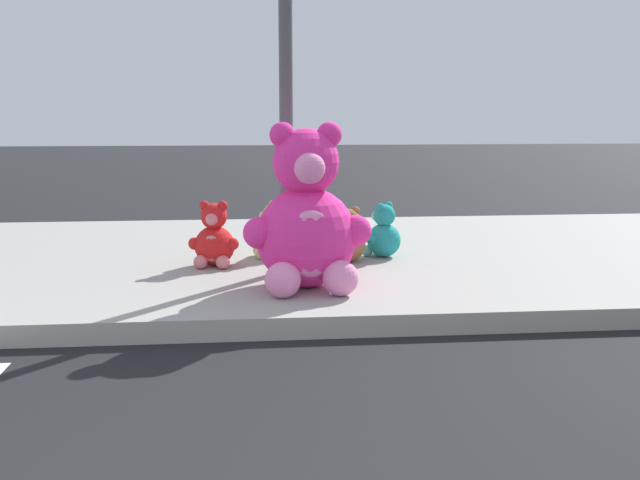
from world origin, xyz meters
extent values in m
cube|color=#9E9B93|center=(0.00, 5.20, 0.07)|extent=(28.00, 4.40, 0.15)
cylinder|color=#4C4C51|center=(1.00, 4.40, 1.75)|extent=(0.11, 0.11, 3.20)
sphere|color=#F22D93|center=(1.11, 3.85, 0.53)|extent=(0.76, 0.76, 0.76)
ellipsoid|color=pink|center=(1.13, 3.58, 0.53)|extent=(0.42, 0.18, 0.49)
sphere|color=#F22D93|center=(1.11, 3.85, 1.09)|extent=(0.50, 0.50, 0.50)
sphere|color=pink|center=(1.12, 3.64, 1.06)|extent=(0.23, 0.23, 0.23)
sphere|color=#F22D93|center=(1.29, 3.86, 1.29)|extent=(0.19, 0.19, 0.19)
sphere|color=#F22D93|center=(1.48, 3.77, 0.58)|extent=(0.24, 0.24, 0.24)
sphere|color=pink|center=(1.34, 3.54, 0.28)|extent=(0.26, 0.26, 0.26)
sphere|color=#F22D93|center=(0.94, 3.84, 1.29)|extent=(0.19, 0.19, 0.19)
sphere|color=#F22D93|center=(0.76, 3.74, 0.58)|extent=(0.24, 0.24, 0.24)
sphere|color=pink|center=(0.92, 3.52, 0.28)|extent=(0.26, 0.26, 0.26)
sphere|color=red|center=(0.39, 4.69, 0.32)|extent=(0.34, 0.34, 0.34)
ellipsoid|color=#DB7B7B|center=(0.37, 4.56, 0.32)|extent=(0.20, 0.10, 0.22)
sphere|color=red|center=(0.39, 4.69, 0.58)|extent=(0.23, 0.23, 0.23)
sphere|color=#DB7B7B|center=(0.38, 4.59, 0.57)|extent=(0.10, 0.10, 0.10)
sphere|color=red|center=(0.47, 4.67, 0.67)|extent=(0.09, 0.09, 0.09)
sphere|color=red|center=(0.55, 4.62, 0.35)|extent=(0.11, 0.11, 0.11)
sphere|color=#DB7B7B|center=(0.46, 4.53, 0.21)|extent=(0.12, 0.12, 0.12)
sphere|color=red|center=(0.31, 4.70, 0.67)|extent=(0.09, 0.09, 0.09)
sphere|color=red|center=(0.22, 4.67, 0.35)|extent=(0.11, 0.11, 0.11)
sphere|color=#DB7B7B|center=(0.28, 4.55, 0.21)|extent=(0.12, 0.12, 0.12)
sphere|color=olive|center=(1.56, 4.73, 0.30)|extent=(0.30, 0.30, 0.30)
ellipsoid|color=tan|center=(1.52, 4.83, 0.30)|extent=(0.18, 0.11, 0.19)
sphere|color=olive|center=(1.56, 4.73, 0.52)|extent=(0.20, 0.20, 0.20)
sphere|color=tan|center=(1.53, 4.81, 0.51)|extent=(0.09, 0.09, 0.09)
sphere|color=olive|center=(1.49, 4.71, 0.60)|extent=(0.07, 0.07, 0.07)
sphere|color=olive|center=(1.41, 4.72, 0.32)|extent=(0.09, 0.09, 0.09)
sphere|color=tan|center=(1.44, 4.82, 0.20)|extent=(0.10, 0.10, 0.10)
sphere|color=olive|center=(1.62, 4.75, 0.60)|extent=(0.07, 0.07, 0.07)
sphere|color=olive|center=(1.68, 4.81, 0.32)|extent=(0.09, 0.09, 0.09)
sphere|color=tan|center=(1.59, 4.88, 0.20)|extent=(0.10, 0.10, 0.10)
sphere|color=#8CD133|center=(0.91, 5.00, 0.31)|extent=(0.31, 0.31, 0.31)
ellipsoid|color=#B8DE87|center=(0.80, 4.99, 0.31)|extent=(0.08, 0.18, 0.20)
sphere|color=#8CD133|center=(0.91, 5.00, 0.54)|extent=(0.21, 0.21, 0.21)
sphere|color=#B8DE87|center=(0.83, 5.00, 0.53)|extent=(0.09, 0.09, 0.09)
sphere|color=#8CD133|center=(0.92, 4.93, 0.62)|extent=(0.08, 0.08, 0.08)
sphere|color=#8CD133|center=(0.89, 4.85, 0.33)|extent=(0.10, 0.10, 0.10)
sphere|color=#B8DE87|center=(0.79, 4.91, 0.20)|extent=(0.11, 0.11, 0.11)
sphere|color=#8CD133|center=(0.91, 5.08, 0.62)|extent=(0.08, 0.08, 0.08)
sphere|color=#8CD133|center=(0.86, 5.15, 0.33)|extent=(0.10, 0.10, 0.10)
sphere|color=#B8DE87|center=(0.77, 5.08, 0.20)|extent=(0.11, 0.11, 0.11)
sphere|color=teal|center=(1.91, 4.92, 0.30)|extent=(0.31, 0.31, 0.31)
ellipsoid|color=#7BBFBC|center=(1.83, 5.00, 0.30)|extent=(0.16, 0.17, 0.20)
sphere|color=teal|center=(1.91, 4.92, 0.53)|extent=(0.20, 0.20, 0.20)
sphere|color=#7BBFBC|center=(1.85, 4.98, 0.52)|extent=(0.09, 0.09, 0.09)
sphere|color=teal|center=(1.86, 4.87, 0.61)|extent=(0.08, 0.08, 0.08)
sphere|color=teal|center=(1.78, 4.84, 0.33)|extent=(0.10, 0.10, 0.10)
sphere|color=#7BBFBC|center=(1.76, 4.95, 0.20)|extent=(0.11, 0.11, 0.11)
sphere|color=teal|center=(1.96, 4.97, 0.61)|extent=(0.08, 0.08, 0.08)
sphere|color=teal|center=(1.98, 5.05, 0.33)|extent=(0.10, 0.10, 0.10)
sphere|color=#7BBFBC|center=(1.87, 5.07, 0.20)|extent=(0.11, 0.11, 0.11)
camera|label=1|loc=(0.68, -1.56, 1.47)|focal=41.23mm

